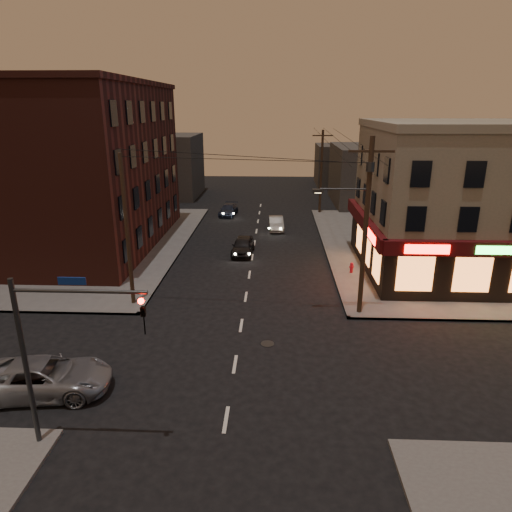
# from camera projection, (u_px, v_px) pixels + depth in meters

# --- Properties ---
(ground) EXTENTS (120.00, 120.00, 0.00)m
(ground) POSITION_uv_depth(u_px,v_px,m) (235.00, 364.00, 21.54)
(ground) COLOR black
(ground) RESTS_ON ground
(sidewalk_ne) EXTENTS (24.00, 28.00, 0.15)m
(sidewalk_ne) POSITION_uv_depth(u_px,v_px,m) (465.00, 248.00, 38.80)
(sidewalk_ne) COLOR #514F4C
(sidewalk_ne) RESTS_ON ground
(sidewalk_nw) EXTENTS (24.00, 28.00, 0.15)m
(sidewalk_nw) POSITION_uv_depth(u_px,v_px,m) (51.00, 243.00, 40.28)
(sidewalk_nw) COLOR #514F4C
(sidewalk_nw) RESTS_ON ground
(pizza_building) EXTENTS (15.85, 12.85, 10.50)m
(pizza_building) POSITION_uv_depth(u_px,v_px,m) (477.00, 200.00, 31.94)
(pizza_building) COLOR gray
(pizza_building) RESTS_ON sidewalk_ne
(brick_apartment) EXTENTS (12.00, 20.00, 13.00)m
(brick_apartment) POSITION_uv_depth(u_px,v_px,m) (81.00, 168.00, 38.07)
(brick_apartment) COLOR #481D17
(brick_apartment) RESTS_ON sidewalk_nw
(bg_building_ne_a) EXTENTS (10.00, 12.00, 7.00)m
(bg_building_ne_a) POSITION_uv_depth(u_px,v_px,m) (375.00, 175.00, 55.91)
(bg_building_ne_a) COLOR #3F3D3A
(bg_building_ne_a) RESTS_ON ground
(bg_building_nw) EXTENTS (9.00, 10.00, 8.00)m
(bg_building_nw) POSITION_uv_depth(u_px,v_px,m) (165.00, 166.00, 60.65)
(bg_building_nw) COLOR #3F3D3A
(bg_building_nw) RESTS_ON ground
(bg_building_ne_b) EXTENTS (8.00, 8.00, 6.00)m
(bg_building_ne_b) POSITION_uv_depth(u_px,v_px,m) (343.00, 165.00, 69.42)
(bg_building_ne_b) COLOR #3F3D3A
(bg_building_ne_b) RESTS_ON ground
(utility_pole_main) EXTENTS (4.20, 0.44, 10.00)m
(utility_pole_main) POSITION_uv_depth(u_px,v_px,m) (364.00, 218.00, 24.96)
(utility_pole_main) COLOR #382619
(utility_pole_main) RESTS_ON sidewalk_ne
(utility_pole_far) EXTENTS (0.26, 0.26, 9.00)m
(utility_pole_far) POSITION_uv_depth(u_px,v_px,m) (321.00, 172.00, 50.15)
(utility_pole_far) COLOR #382619
(utility_pole_far) RESTS_ON sidewalk_ne
(utility_pole_west) EXTENTS (0.24, 0.24, 9.00)m
(utility_pole_west) POSITION_uv_depth(u_px,v_px,m) (127.00, 232.00, 26.52)
(utility_pole_west) COLOR #382619
(utility_pole_west) RESTS_ON sidewalk_nw
(traffic_signal) EXTENTS (4.49, 0.32, 6.47)m
(traffic_signal) POSITION_uv_depth(u_px,v_px,m) (52.00, 342.00, 15.15)
(traffic_signal) COLOR #333538
(traffic_signal) RESTS_ON ground
(suv_cross) EXTENTS (5.80, 3.18, 1.54)m
(suv_cross) POSITION_uv_depth(u_px,v_px,m) (44.00, 377.00, 19.15)
(suv_cross) COLOR gray
(suv_cross) RESTS_ON ground
(sedan_near) EXTENTS (1.85, 4.22, 1.42)m
(sedan_near) POSITION_uv_depth(u_px,v_px,m) (243.00, 246.00, 37.33)
(sedan_near) COLOR black
(sedan_near) RESTS_ON ground
(sedan_mid) EXTENTS (1.58, 3.98, 1.29)m
(sedan_mid) POSITION_uv_depth(u_px,v_px,m) (276.00, 223.00, 44.62)
(sedan_mid) COLOR gray
(sedan_mid) RESTS_ON ground
(sedan_far) EXTENTS (2.07, 4.23, 1.19)m
(sedan_far) POSITION_uv_depth(u_px,v_px,m) (228.00, 210.00, 50.60)
(sedan_far) COLOR #192133
(sedan_far) RESTS_ON ground
(fire_hydrant) EXTENTS (0.35, 0.35, 0.77)m
(fire_hydrant) POSITION_uv_depth(u_px,v_px,m) (352.00, 267.00, 32.81)
(fire_hydrant) COLOR maroon
(fire_hydrant) RESTS_ON sidewalk_ne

